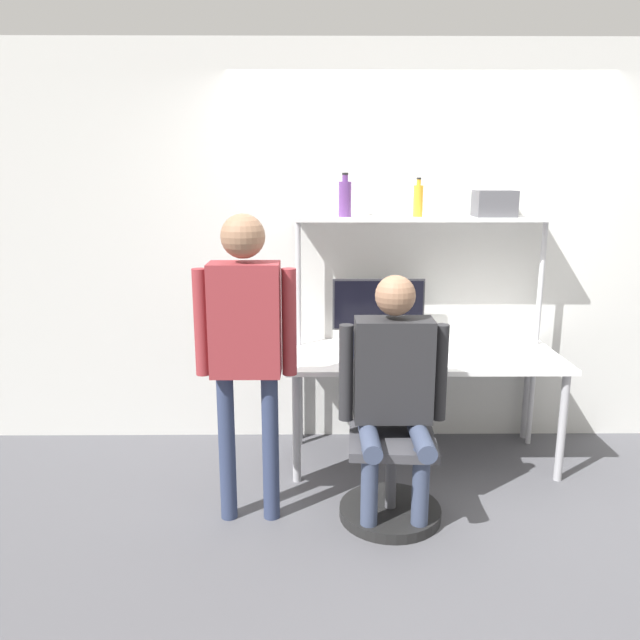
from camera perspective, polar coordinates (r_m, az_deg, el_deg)
The scene contains 13 objects.
ground_plane at distance 3.98m, azimuth 9.99°, elevation -14.75°, with size 12.00×12.00×0.00m, color #4C4C51.
wall_back at distance 4.35m, azimuth 8.79°, elevation 6.44°, with size 8.00×0.06×2.70m.
desk at distance 4.09m, azimuth 9.36°, elevation -3.97°, with size 1.74×0.76×0.72m.
shelf_unit at distance 4.15m, azimuth 9.23°, elevation 6.51°, with size 1.65×0.31×1.58m.
monitor at distance 4.19m, azimuth 5.36°, elevation 1.05°, with size 0.61×0.22×0.45m.
laptop at distance 3.83m, azimuth 4.56°, elevation -3.06°, with size 0.29×0.20×0.20m.
cell_phone at distance 3.86m, azimuth 8.57°, elevation -3.84°, with size 0.07×0.15×0.01m.
office_chair at distance 3.55m, azimuth 6.49°, elevation -13.09°, with size 0.56×0.56×0.93m.
person_seated at distance 3.30m, azimuth 6.77°, elevation -5.49°, with size 0.58×0.47×1.35m.
person_standing at distance 3.23m, azimuth -6.83°, elevation -1.08°, with size 0.53×0.22×1.66m.
bottle_purple at distance 4.08m, azimuth 2.30°, elevation 11.07°, with size 0.08×0.08×0.28m.
bottle_amber at distance 4.13m, azimuth 8.96°, elevation 10.77°, with size 0.06×0.06×0.25m.
storage_box at distance 4.23m, azimuth 15.66°, elevation 10.21°, with size 0.25×0.20×0.17m.
Camera 1 is at (-0.70, -3.45, 1.85)m, focal length 35.00 mm.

